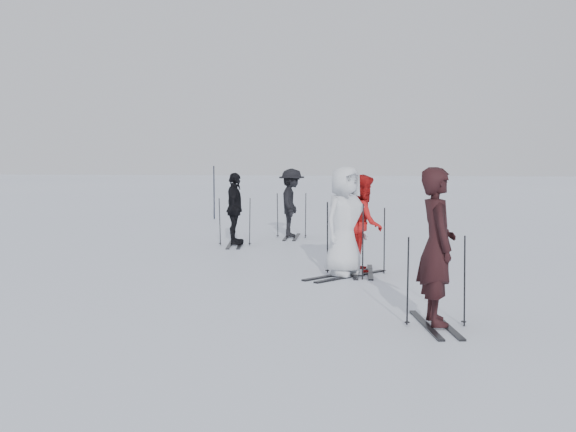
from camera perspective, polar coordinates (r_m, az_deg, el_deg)
The scene contains 12 objects.
ground at distance 12.75m, azimuth -0.51°, elevation -4.87°, with size 120.00×120.00×0.00m, color silver.
skier_near_dark at distance 9.25m, azimuth 11.68°, elevation -2.51°, with size 0.72×0.47×1.98m, color black.
skier_red at distance 13.19m, azimuth 5.99°, elevation -0.69°, with size 0.86×0.67×1.77m, color #B21414.
skier_grey at distance 12.79m, azimuth 4.52°, elevation -0.50°, with size 0.94×0.61×1.93m, color silver.
skier_uphill_left at distance 17.13m, azimuth -4.23°, elevation 0.50°, with size 1.00×0.41×1.70m, color black.
skier_uphill_far at distance 18.68m, azimuth 0.28°, elevation 0.98°, with size 1.14×0.65×1.76m, color black.
skis_near_dark at distance 9.30m, azimuth 11.63°, elevation -4.94°, with size 0.86×1.62×1.18m, color black, non-canonical shape.
skis_red at distance 13.22m, azimuth 5.98°, elevation -1.84°, with size 0.90×1.69×1.24m, color black, non-canonical shape.
skis_grey at distance 12.82m, azimuth 4.51°, elevation -1.77°, with size 0.98×1.86×1.36m, color black, non-canonical shape.
skis_uphill_left at distance 17.16m, azimuth -4.23°, elevation -0.39°, with size 0.84×1.60×1.16m, color black, non-canonical shape.
skis_uphill_far at distance 18.70m, azimuth 0.28°, elevation 0.11°, with size 0.87×1.64×1.20m, color black, non-canonical shape.
piste_marker at distance 24.11m, azimuth -5.86°, elevation 1.85°, with size 0.04×0.04×1.77m, color black.
Camera 1 is at (1.53, -12.47, 2.17)m, focal length 45.00 mm.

